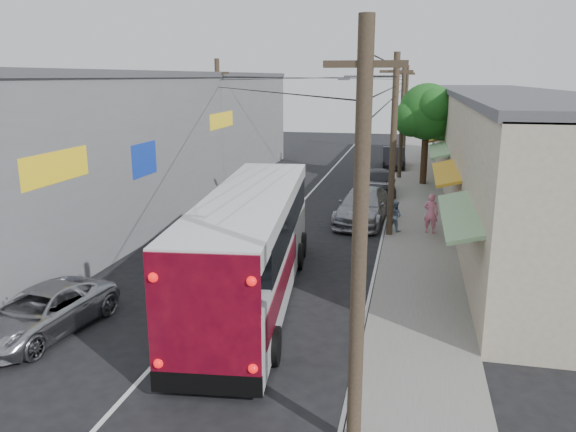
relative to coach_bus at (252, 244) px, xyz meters
The scene contains 13 objects.
ground 5.30m from the coach_bus, 103.80° to the right, with size 120.00×120.00×0.00m, color black.
sidewalk 16.16m from the coach_bus, 70.69° to the left, with size 3.00×80.00×0.12m, color slate.
building_right 19.81m from the coach_bus, 60.27° to the left, with size 7.09×40.00×6.25m.
building_left 16.44m from the coach_bus, 126.36° to the left, with size 7.20×36.00×7.25m.
utility_poles 15.78m from the coach_bus, 82.87° to the left, with size 11.80×45.28×8.00m.
street_tree 22.11m from the coach_bus, 74.98° to the left, with size 4.40×4.00×6.60m.
coach_bus is the anchor object (origin of this frame).
jeepney 6.40m from the coach_bus, 142.42° to the right, with size 2.12×4.61×1.28m, color #ABAAB1.
parked_suv 10.90m from the coach_bus, 76.07° to the left, with size 2.26×5.55×1.61m, color gray.
parked_car_mid 17.70m from the coach_bus, 80.37° to the left, with size 1.86×4.63×1.58m, color #28282D.
parked_car_far 28.33m from the coach_bus, 83.08° to the left, with size 1.69×4.83×1.59m, color black.
pedestrian_near 10.56m from the coach_bus, 56.62° to the left, with size 0.66×0.43×1.81m, color pink.
pedestrian_far 9.82m from the coach_bus, 64.46° to the left, with size 0.68×0.53×1.41m, color #7B94B4.
Camera 1 is at (6.04, -11.63, 7.00)m, focal length 35.00 mm.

